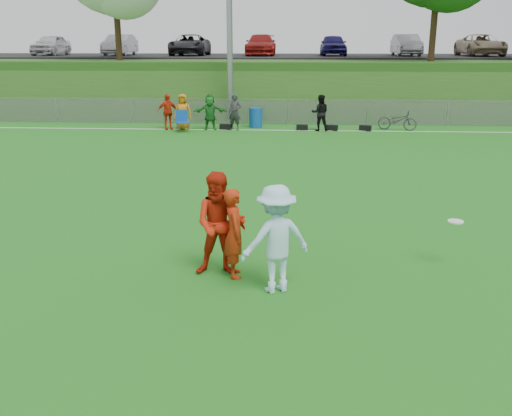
# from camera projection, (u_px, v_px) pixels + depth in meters

# --- Properties ---
(ground) EXTENTS (120.00, 120.00, 0.00)m
(ground) POSITION_uv_depth(u_px,v_px,m) (278.00, 286.00, 10.01)
(ground) COLOR #206B16
(ground) RESTS_ON ground
(sideline_far) EXTENTS (60.00, 0.10, 0.01)m
(sideline_far) POSITION_uv_depth(u_px,v_px,m) (287.00, 130.00, 27.24)
(sideline_far) COLOR white
(sideline_far) RESTS_ON ground
(fence) EXTENTS (58.00, 0.06, 1.30)m
(fence) POSITION_uv_depth(u_px,v_px,m) (288.00, 112.00, 28.98)
(fence) COLOR gray
(fence) RESTS_ON ground
(berm) EXTENTS (120.00, 18.00, 3.00)m
(berm) POSITION_uv_depth(u_px,v_px,m) (289.00, 80.00, 39.26)
(berm) COLOR #244714
(berm) RESTS_ON ground
(parking_lot) EXTENTS (120.00, 12.00, 0.10)m
(parking_lot) POSITION_uv_depth(u_px,v_px,m) (290.00, 56.00, 40.74)
(parking_lot) COLOR black
(parking_lot) RESTS_ON berm
(car_row) EXTENTS (32.04, 5.18, 1.44)m
(car_row) POSITION_uv_depth(u_px,v_px,m) (273.00, 45.00, 39.63)
(car_row) COLOR silver
(car_row) RESTS_ON parking_lot
(spectator_row) EXTENTS (8.25, 0.84, 1.69)m
(spectator_row) POSITION_uv_depth(u_px,v_px,m) (224.00, 112.00, 27.18)
(spectator_row) COLOR red
(spectator_row) RESTS_ON ground
(gear_bags) EXTENTS (7.28, 0.44, 0.26)m
(gear_bags) POSITION_uv_depth(u_px,v_px,m) (306.00, 128.00, 27.25)
(gear_bags) COLOR black
(gear_bags) RESTS_ON ground
(player_red_left) EXTENTS (0.51, 0.67, 1.65)m
(player_red_left) POSITION_uv_depth(u_px,v_px,m) (235.00, 233.00, 10.22)
(player_red_left) COLOR #AB260B
(player_red_left) RESTS_ON ground
(player_red_center) EXTENTS (0.95, 0.75, 1.92)m
(player_red_center) POSITION_uv_depth(u_px,v_px,m) (220.00, 224.00, 10.27)
(player_red_center) COLOR red
(player_red_center) RESTS_ON ground
(player_blue) EXTENTS (1.39, 1.14, 1.87)m
(player_blue) POSITION_uv_depth(u_px,v_px,m) (276.00, 239.00, 9.57)
(player_blue) COLOR #B0E0F4
(player_blue) RESTS_ON ground
(frisbee) EXTENTS (0.29, 0.29, 0.03)m
(frisbee) POSITION_uv_depth(u_px,v_px,m) (456.00, 221.00, 10.64)
(frisbee) COLOR white
(frisbee) RESTS_ON ground
(recycling_bin) EXTENTS (0.80, 0.80, 0.96)m
(recycling_bin) POSITION_uv_depth(u_px,v_px,m) (256.00, 118.00, 28.03)
(recycling_bin) COLOR #0E469A
(recycling_bin) RESTS_ON ground
(camp_chair) EXTENTS (0.71, 0.72, 1.01)m
(camp_chair) POSITION_uv_depth(u_px,v_px,m) (183.00, 126.00, 26.70)
(camp_chair) COLOR #0E459B
(camp_chair) RESTS_ON ground
(bicycle) EXTENTS (1.94, 1.16, 0.96)m
(bicycle) POSITION_uv_depth(u_px,v_px,m) (397.00, 120.00, 27.16)
(bicycle) COLOR #2E2F31
(bicycle) RESTS_ON ground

